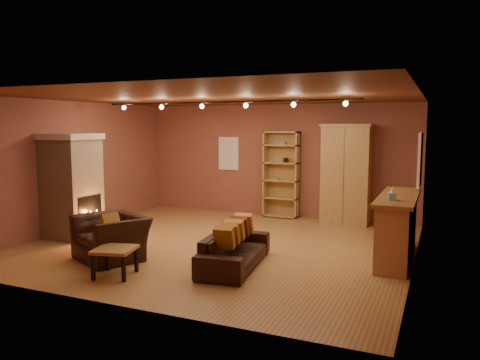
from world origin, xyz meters
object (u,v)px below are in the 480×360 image
at_px(coffee_table, 115,252).
at_px(armoire, 346,174).
at_px(fireplace, 72,186).
at_px(bookcase, 282,174).
at_px(bar_counter, 397,227).
at_px(loveseat, 235,243).
at_px(armchair, 111,230).

bearing_deg(coffee_table, armoire, 64.91).
relative_size(fireplace, coffee_table, 3.06).
relative_size(bookcase, coffee_table, 3.08).
height_order(fireplace, bookcase, bookcase).
bearing_deg(armoire, bar_counter, -62.03).
bearing_deg(bar_counter, fireplace, -171.24).
height_order(armoire, coffee_table, armoire).
distance_m(fireplace, armoire, 6.03).
bearing_deg(bar_counter, bookcase, 137.20).
distance_m(fireplace, loveseat, 3.96).
distance_m(bookcase, coffee_table, 5.55).
bearing_deg(loveseat, armoire, -21.12).
height_order(bar_counter, armchair, bar_counter).
bearing_deg(bookcase, armoire, -6.36).
relative_size(bar_counter, coffee_table, 3.32).
bearing_deg(bookcase, bar_counter, -42.80).
height_order(armoire, bar_counter, armoire).
height_order(fireplace, armoire, armoire).
height_order(fireplace, loveseat, fireplace).
distance_m(bookcase, armoire, 1.63).
bearing_deg(armchair, bookcase, 97.92).
height_order(fireplace, armchair, fireplace).
distance_m(loveseat, armchair, 2.16).
bearing_deg(armoire, armchair, -124.31).
height_order(bookcase, armchair, bookcase).
bearing_deg(bar_counter, armoire, 117.97).
bearing_deg(fireplace, bar_counter, 8.76).
bearing_deg(fireplace, bookcase, 49.03).
bearing_deg(coffee_table, bar_counter, 34.74).
bearing_deg(loveseat, coffee_table, 121.10).
bearing_deg(loveseat, bar_counter, -65.27).
relative_size(fireplace, armoire, 0.92).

